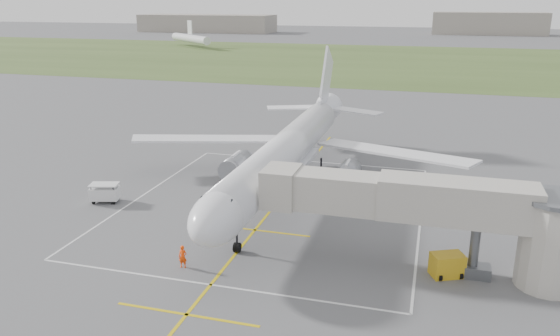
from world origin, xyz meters
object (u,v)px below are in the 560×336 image
(jet_bridge, at_px, (445,213))
(ramp_worker_wing, at_px, (231,173))
(baggage_cart, at_px, (105,193))
(gpu_unit, at_px, (447,265))
(airliner, at_px, (287,151))
(ramp_worker_nose, at_px, (183,257))

(jet_bridge, distance_m, ramp_worker_wing, 27.46)
(baggage_cart, bearing_deg, gpu_unit, -26.59)
(gpu_unit, distance_m, baggage_cart, 33.49)
(jet_bridge, bearing_deg, airliner, 137.81)
(baggage_cart, bearing_deg, ramp_worker_nose, -53.39)
(jet_bridge, relative_size, ramp_worker_wing, 12.00)
(airliner, distance_m, ramp_worker_nose, 19.42)
(gpu_unit, bearing_deg, ramp_worker_wing, 120.42)
(airliner, relative_size, gpu_unit, 17.24)
(airliner, bearing_deg, ramp_worker_nose, -99.16)
(gpu_unit, relative_size, baggage_cart, 0.88)
(gpu_unit, xyz_separation_m, ramp_worker_nose, (-19.27, -4.14, 0.03))
(gpu_unit, height_order, ramp_worker_nose, ramp_worker_nose)
(ramp_worker_wing, bearing_deg, baggage_cart, 96.60)
(baggage_cart, relative_size, ramp_worker_wing, 1.58)
(jet_bridge, xyz_separation_m, ramp_worker_wing, (-22.44, 15.36, -3.77))
(jet_bridge, bearing_deg, ramp_worker_nose, -166.22)
(airliner, bearing_deg, gpu_unit, -42.20)
(jet_bridge, distance_m, gpu_unit, 3.96)
(gpu_unit, bearing_deg, ramp_worker_nose, 167.13)
(airliner, xyz_separation_m, baggage_cart, (-16.64, -8.26, -3.41))
(jet_bridge, bearing_deg, gpu_unit, -42.39)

